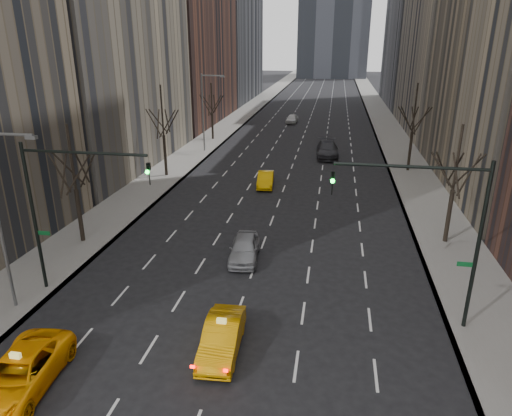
% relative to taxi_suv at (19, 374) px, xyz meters
% --- Properties ---
extents(sidewalk_left, '(4.50, 320.00, 0.15)m').
position_rel_taxi_suv_xyz_m(sidewalk_left, '(-5.06, 65.14, -0.66)').
color(sidewalk_left, slate).
rests_on(sidewalk_left, ground).
extents(sidewalk_right, '(4.50, 320.00, 0.15)m').
position_rel_taxi_suv_xyz_m(sidewalk_right, '(19.44, 65.14, -0.66)').
color(sidewalk_right, slate).
rests_on(sidewalk_right, ground).
extents(tree_lw_b, '(3.36, 3.50, 7.82)m').
position_rel_taxi_suv_xyz_m(tree_lw_b, '(-4.81, 13.14, 2.99)').
color(tree_lw_b, black).
rests_on(tree_lw_b, ground).
extents(tree_lw_c, '(3.36, 3.50, 8.74)m').
position_rel_taxi_suv_xyz_m(tree_lw_c, '(-4.81, 29.14, 3.31)').
color(tree_lw_c, black).
rests_on(tree_lw_c, ground).
extents(tree_lw_d, '(3.36, 3.50, 7.36)m').
position_rel_taxi_suv_xyz_m(tree_lw_d, '(-4.81, 47.14, 2.83)').
color(tree_lw_d, black).
rests_on(tree_lw_d, ground).
extents(tree_rw_b, '(3.36, 3.50, 7.82)m').
position_rel_taxi_suv_xyz_m(tree_rw_b, '(19.19, 17.14, 2.99)').
color(tree_rw_b, black).
rests_on(tree_rw_b, ground).
extents(tree_rw_c, '(3.36, 3.50, 8.74)m').
position_rel_taxi_suv_xyz_m(tree_rw_c, '(19.19, 35.14, 3.31)').
color(tree_rw_c, black).
rests_on(tree_rw_c, ground).
extents(traffic_mast_left, '(6.69, 0.39, 8.00)m').
position_rel_taxi_suv_xyz_m(traffic_mast_left, '(-1.92, 7.14, 4.76)').
color(traffic_mast_left, black).
rests_on(traffic_mast_left, ground).
extents(traffic_mast_right, '(6.69, 0.39, 8.00)m').
position_rel_taxi_suv_xyz_m(traffic_mast_right, '(16.30, 7.14, 4.76)').
color(traffic_mast_right, black).
rests_on(traffic_mast_right, ground).
extents(streetlight_near, '(2.83, 0.22, 9.00)m').
position_rel_taxi_suv_xyz_m(streetlight_near, '(-3.65, 5.14, 4.89)').
color(streetlight_near, slate).
rests_on(streetlight_near, ground).
extents(streetlight_far, '(2.83, 0.22, 9.00)m').
position_rel_taxi_suv_xyz_m(streetlight_far, '(-3.65, 40.14, 4.89)').
color(streetlight_far, slate).
rests_on(streetlight_far, ground).
extents(taxi_suv, '(2.87, 5.45, 1.46)m').
position_rel_taxi_suv_xyz_m(taxi_suv, '(0.00, 0.00, 0.00)').
color(taxi_suv, '#FFA005').
rests_on(taxi_suv, ground).
extents(taxi_sedan, '(1.74, 4.42, 1.43)m').
position_rel_taxi_suv_xyz_m(taxi_sedan, '(7.16, 3.59, -0.01)').
color(taxi_sedan, orange).
rests_on(taxi_sedan, ground).
extents(silver_sedan_ahead, '(2.12, 4.45, 1.47)m').
position_rel_taxi_suv_xyz_m(silver_sedan_ahead, '(6.38, 12.54, 0.00)').
color(silver_sedan_ahead, gray).
rests_on(silver_sedan_ahead, ground).
extents(far_taxi, '(1.78, 4.17, 1.34)m').
position_rel_taxi_suv_xyz_m(far_taxi, '(5.42, 27.58, -0.06)').
color(far_taxi, '#FFB705').
rests_on(far_taxi, ground).
extents(far_suv_grey, '(2.80, 6.16, 1.75)m').
position_rel_taxi_suv_xyz_m(far_suv_grey, '(10.77, 39.95, 0.14)').
color(far_suv_grey, '#2A2A2F').
rests_on(far_suv_grey, ground).
extents(far_car_white, '(1.93, 4.23, 1.41)m').
position_rel_taxi_suv_xyz_m(far_car_white, '(4.54, 62.08, -0.03)').
color(far_car_white, silver).
rests_on(far_car_white, ground).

